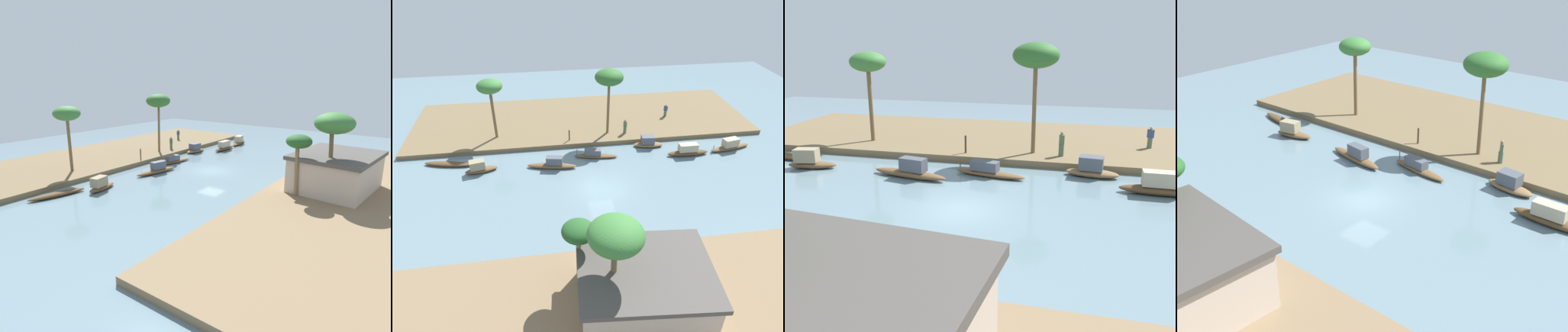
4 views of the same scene
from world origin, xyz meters
The scene contains 18 objects.
river_water centered at (0.00, 0.00, 0.00)m, with size 71.63×71.63×0.00m, color slate.
riverbank_left centered at (0.00, -14.98, 0.25)m, with size 41.66×13.74×0.50m, color brown.
riverbank_right centered at (0.00, 14.98, 0.25)m, with size 41.66×13.74×0.50m, color #846B4C.
sampan_with_tall_canopy centered at (4.44, -4.29, 0.44)m, with size 5.19×1.84×1.29m.
sampan_with_red_awning centered at (-0.18, -5.71, 0.35)m, with size 4.76×1.67×0.97m.
sampan_upstream_small centered at (11.80, -4.59, 0.53)m, with size 3.37×1.67×1.35m.
sampan_midstream centered at (-15.43, -5.19, 0.49)m, with size 5.03×1.82×1.34m.
sampan_near_left_bank centered at (-10.29, -4.71, 0.51)m, with size 4.53×1.06×1.35m.
sampan_downstream_large centered at (-6.55, -7.19, 0.50)m, with size 3.40×1.54×1.31m.
sampan_open_hull centered at (15.20, -6.30, 0.21)m, with size 5.09×1.93×0.42m.
person_on_near_bank centered at (-10.73, -13.70, 1.23)m, with size 0.50×0.50×1.63m.
person_by_mooring centered at (-4.47, -9.84, 1.24)m, with size 0.49×0.49×1.74m.
mooring_post centered at (2.21, -9.07, 1.14)m, with size 0.14×0.14×1.28m, color #4C3823.
palm_tree_left_near centered at (-2.45, -10.20, 7.18)m, with size 3.17×3.17×7.66m.
palm_tree_left_far centered at (10.46, -11.08, 6.49)m, with size 2.77×2.77×6.91m.
palm_tree_right_tall centered at (1.85, 13.18, 6.51)m, with size 3.20×3.20×7.01m.
palm_tree_right_short centered at (3.64, 10.99, 4.94)m, with size 2.10×2.10×5.24m.
riverside_building centered at (-0.06, 13.23, 2.16)m, with size 8.62×6.98×3.28m.
Camera 1 is at (30.37, 20.22, 10.23)m, focal length 30.71 mm.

